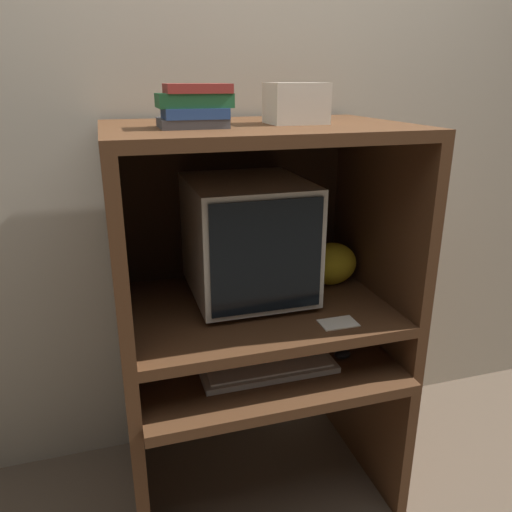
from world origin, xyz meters
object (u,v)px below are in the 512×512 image
Objects in this scene: keyboard at (269,369)px; storage_box at (296,103)px; crt_monitor at (247,238)px; book_stack at (194,107)px; mouse at (342,354)px; snack_bag at (331,264)px.

storage_box is (0.13, 0.14, 0.84)m from keyboard.
crt_monitor is 2.64× the size of storage_box.
book_stack is (-0.20, -0.15, 0.45)m from crt_monitor.
storage_box reaches higher than mouse.
snack_bag is at bearing 77.38° from mouse.
book_stack is (-0.48, 0.08, 0.84)m from mouse.
keyboard is 0.48m from snack_bag.
snack_bag reaches higher than mouse.
crt_monitor reaches higher than mouse.
book_stack is (-0.53, -0.16, 0.59)m from snack_bag.
storage_box is at bearing -35.17° from crt_monitor.
keyboard is at bearing -143.01° from snack_bag.
keyboard is 2.32× the size of snack_bag.
storage_box is (-0.20, -0.11, 0.59)m from snack_bag.
storage_box is at bearing 138.52° from mouse.
mouse is at bearing -9.25° from book_stack.
book_stack reaches higher than mouse.
book_stack is at bearing -170.77° from storage_box.
keyboard is at bearing -23.88° from book_stack.
snack_bag is (0.33, 0.25, 0.25)m from keyboard.
book_stack is 0.33m from storage_box.
mouse is at bearing -38.63° from crt_monitor.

